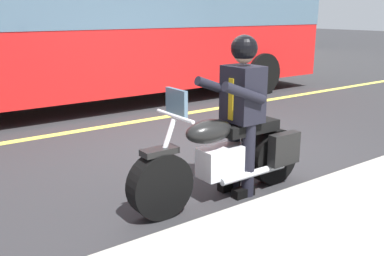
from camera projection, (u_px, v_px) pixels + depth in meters
ground_plane at (208, 147)px, 6.47m from camera, size 80.00×80.00×0.00m
lane_center_stripe at (142, 121)px, 8.04m from camera, size 60.00×0.16×0.01m
motorcycle_main at (227, 157)px, 4.64m from camera, size 2.21×0.60×1.26m
rider_main at (241, 102)px, 4.60m from camera, size 0.62×0.54×1.74m
bus_near at (102, 16)px, 9.12m from camera, size 11.05×2.70×3.30m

